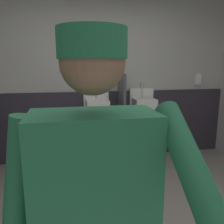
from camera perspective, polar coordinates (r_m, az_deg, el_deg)
wall_back at (r=3.81m, az=-4.00°, el=9.52°), size 4.98×0.12×2.81m
wainscot_band_back at (r=3.87m, az=-3.69°, el=-3.20°), size 4.38×0.03×1.11m
urinal_left at (r=3.67m, az=-3.59°, el=-0.42°), size 0.40×0.34×1.24m
urinal_middle at (r=3.84m, az=7.59°, el=0.02°), size 0.40×0.34×1.24m
privacy_divider_panel at (r=3.64m, az=2.39°, el=2.25°), size 0.04×0.40×0.90m
person at (r=0.99m, az=-4.11°, el=-23.24°), size 0.68×0.60×1.66m
soap_dispenser at (r=4.28m, az=19.98°, el=7.55°), size 0.10×0.07×0.18m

